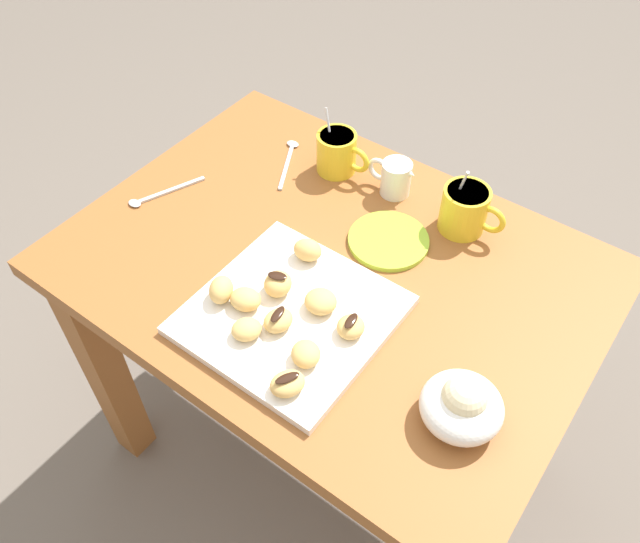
{
  "coord_description": "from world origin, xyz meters",
  "views": [
    {
      "loc": [
        0.45,
        -0.65,
        1.58
      ],
      "look_at": [
        0.01,
        -0.04,
        0.74
      ],
      "focal_mm": 36.16,
      "sensor_mm": 36.0,
      "label": 1
    }
  ],
  "objects": [
    {
      "name": "saucer_lime_left",
      "position": [
        0.06,
        0.11,
        0.72
      ],
      "size": [
        0.15,
        0.15,
        0.01
      ],
      "primitive_type": "cylinder",
      "color": "#9EC633",
      "rests_on": "dining_table"
    },
    {
      "name": "dining_table",
      "position": [
        0.0,
        0.0,
        0.57
      ],
      "size": [
        0.95,
        0.69,
        0.72
      ],
      "color": "#935628",
      "rests_on": "ground_plane"
    },
    {
      "name": "beignet_8",
      "position": [
        0.1,
        -0.2,
        0.75
      ],
      "size": [
        0.07,
        0.07,
        0.03
      ],
      "primitive_type": "ellipsoid",
      "rotation": [
        0.0,
        0.0,
        2.34
      ],
      "color": "#E5B260",
      "rests_on": "pastry_plate_square"
    },
    {
      "name": "beignet_9",
      "position": [
        0.12,
        -0.12,
        0.75
      ],
      "size": [
        0.05,
        0.06,
        0.03
      ],
      "primitive_type": "ellipsoid",
      "rotation": [
        0.0,
        0.0,
        1.77
      ],
      "color": "#E5B260",
      "rests_on": "pastry_plate_square"
    },
    {
      "name": "chocolate_drizzle_1",
      "position": [
        -0.02,
        -0.12,
        0.77
      ],
      "size": [
        0.04,
        0.03,
        0.0
      ],
      "primitive_type": "ellipsoid",
      "rotation": [
        0.0,
        0.0,
        0.37
      ],
      "color": "black",
      "rests_on": "beignet_1"
    },
    {
      "name": "chocolate_drizzle_9",
      "position": [
        0.12,
        -0.12,
        0.76
      ],
      "size": [
        0.02,
        0.04,
        0.0
      ],
      "primitive_type": "ellipsoid",
      "rotation": [
        0.0,
        0.0,
        1.7
      ],
      "color": "black",
      "rests_on": "beignet_9"
    },
    {
      "name": "beignet_6",
      "position": [
        0.06,
        -0.1,
        0.75
      ],
      "size": [
        0.06,
        0.06,
        0.03
      ],
      "primitive_type": "ellipsoid",
      "rotation": [
        0.0,
        0.0,
        4.54
      ],
      "color": "#E5B260",
      "rests_on": "pastry_plate_square"
    },
    {
      "name": "chocolate_drizzle_7",
      "position": [
        0.02,
        -0.18,
        0.77
      ],
      "size": [
        0.02,
        0.04,
        0.0
      ],
      "primitive_type": "ellipsoid",
      "rotation": [
        0.0,
        0.0,
        4.87
      ],
      "color": "black",
      "rests_on": "beignet_7"
    },
    {
      "name": "beignet_0",
      "position": [
        -0.05,
        -0.17,
        0.75
      ],
      "size": [
        0.06,
        0.06,
        0.03
      ],
      "primitive_type": "ellipsoid",
      "rotation": [
        0.0,
        0.0,
        4.95
      ],
      "color": "#E5B260",
      "rests_on": "pastry_plate_square"
    },
    {
      "name": "beignet_1",
      "position": [
        -0.02,
        -0.12,
        0.75
      ],
      "size": [
        0.06,
        0.07,
        0.04
      ],
      "primitive_type": "ellipsoid",
      "rotation": [
        0.0,
        0.0,
        0.37
      ],
      "color": "#E5B260",
      "rests_on": "pastry_plate_square"
    },
    {
      "name": "beignet_5",
      "position": [
        -0.09,
        -0.18,
        0.75
      ],
      "size": [
        0.06,
        0.07,
        0.04
      ],
      "primitive_type": "ellipsoid",
      "rotation": [
        0.0,
        0.0,
        0.52
      ],
      "color": "#E5B260",
      "rests_on": "pastry_plate_square"
    },
    {
      "name": "chocolate_drizzle_4",
      "position": [
        0.11,
        -0.26,
        0.76
      ],
      "size": [
        0.03,
        0.04,
        0.0
      ],
      "primitive_type": "ellipsoid",
      "rotation": [
        0.0,
        0.0,
        1.07
      ],
      "color": "black",
      "rests_on": "beignet_4"
    },
    {
      "name": "coffee_mug_yellow_right",
      "position": [
        0.15,
        0.22,
        0.77
      ],
      "size": [
        0.13,
        0.09,
        0.14
      ],
      "color": "yellow",
      "rests_on": "dining_table"
    },
    {
      "name": "beignet_4",
      "position": [
        0.11,
        -0.26,
        0.75
      ],
      "size": [
        0.06,
        0.07,
        0.03
      ],
      "primitive_type": "ellipsoid",
      "rotation": [
        0.0,
        0.0,
        1.11
      ],
      "color": "#E5B260",
      "rests_on": "pastry_plate_square"
    },
    {
      "name": "pastry_plate_square",
      "position": [
        0.02,
        -0.14,
        0.73
      ],
      "size": [
        0.31,
        0.31,
        0.02
      ],
      "primitive_type": "cube",
      "color": "white",
      "rests_on": "dining_table"
    },
    {
      "name": "beignet_3",
      "position": [
        -0.03,
        -0.02,
        0.75
      ],
      "size": [
        0.06,
        0.05,
        0.04
      ],
      "primitive_type": "ellipsoid",
      "rotation": [
        0.0,
        0.0,
        0.2
      ],
      "color": "#E5B260",
      "rests_on": "pastry_plate_square"
    },
    {
      "name": "ground_plane",
      "position": [
        0.0,
        0.0,
        0.0
      ],
      "size": [
        8.0,
        8.0,
        0.0
      ],
      "primitive_type": "plane",
      "color": "#665B51"
    },
    {
      "name": "beignet_2",
      "position": [
        -0.01,
        -0.22,
        0.75
      ],
      "size": [
        0.06,
        0.07,
        0.03
      ],
      "primitive_type": "ellipsoid",
      "rotation": [
        0.0,
        0.0,
        2.53
      ],
      "color": "#E5B260",
      "rests_on": "pastry_plate_square"
    },
    {
      "name": "coffee_mug_yellow_left",
      "position": [
        -0.14,
        0.22,
        0.76
      ],
      "size": [
        0.12,
        0.08,
        0.13
      ],
      "color": "yellow",
      "rests_on": "dining_table"
    },
    {
      "name": "beignet_7",
      "position": [
        0.02,
        -0.18,
        0.75
      ],
      "size": [
        0.05,
        0.06,
        0.03
      ],
      "primitive_type": "ellipsoid",
      "rotation": [
        0.0,
        0.0,
        4.6
      ],
      "color": "#E5B260",
      "rests_on": "pastry_plate_square"
    },
    {
      "name": "loose_spoon_by_plate",
      "position": [
        -0.25,
        0.19,
        0.72
      ],
      "size": [
        0.09,
        0.14,
        0.01
      ],
      "color": "silver",
      "rests_on": "dining_table"
    },
    {
      "name": "loose_spoon_near_saucer",
      "position": [
        -0.38,
        -0.06,
        0.72
      ],
      "size": [
        0.07,
        0.15,
        0.01
      ],
      "color": "silver",
      "rests_on": "dining_table"
    },
    {
      "name": "cream_pitcher_white",
      "position": [
        -0.01,
        0.23,
        0.76
      ],
      "size": [
        0.1,
        0.06,
        0.07
      ],
      "color": "white",
      "rests_on": "dining_table"
    },
    {
      "name": "ice_cream_bowl",
      "position": [
        0.34,
        -0.14,
        0.76
      ],
      "size": [
        0.12,
        0.12,
        0.09
      ],
      "color": "white",
      "rests_on": "dining_table"
    }
  ]
}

